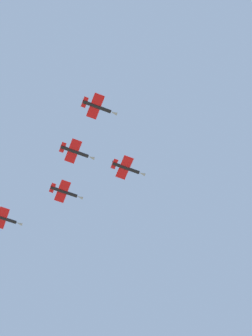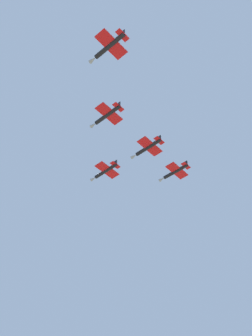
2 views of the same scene
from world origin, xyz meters
The scene contains 5 objects.
jet_lead centered at (-4.82, 16.96, 170.28)m, with size 8.93×11.75×2.44m.
jet_port_inner centered at (15.52, 27.58, 170.84)m, with size 8.93×11.75×2.44m.
jet_starboard_inner centered at (-15.43, 37.31, 171.24)m, with size 8.93×11.75×2.44m.
jet_port_outer centered at (0.53, 33.99, 168.98)m, with size 8.93×11.75×2.44m.
jet_starboard_outer centered at (35.87, 38.19, 168.80)m, with size 8.93×11.75×2.44m.
Camera 1 is at (-66.70, 67.09, 3.34)m, focal length 59.86 mm.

